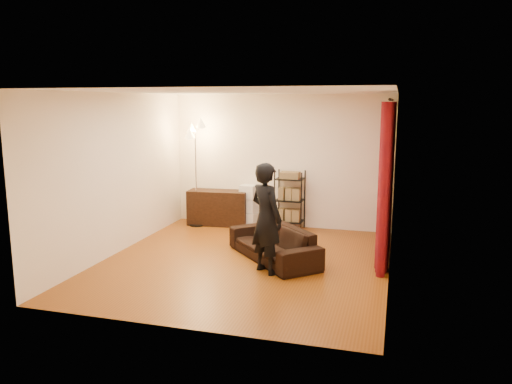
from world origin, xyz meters
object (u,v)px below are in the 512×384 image
(storage_boxes, at_px, (249,205))
(floor_lamp, at_px, (196,175))
(person, at_px, (266,218))
(wire_shelf, at_px, (290,200))
(media_cabinet, at_px, (218,208))
(sofa, at_px, (273,243))

(storage_boxes, relative_size, floor_lamp, 0.40)
(person, relative_size, storage_boxes, 1.94)
(wire_shelf, xyz_separation_m, floor_lamp, (-1.92, -0.25, 0.47))
(media_cabinet, height_order, floor_lamp, floor_lamp)
(wire_shelf, relative_size, floor_lamp, 0.56)
(media_cabinet, bearing_deg, wire_shelf, -2.56)
(sofa, bearing_deg, wire_shelf, 141.91)
(sofa, relative_size, media_cabinet, 1.53)
(floor_lamp, bearing_deg, media_cabinet, 26.13)
(sofa, height_order, wire_shelf, wire_shelf)
(sofa, xyz_separation_m, media_cabinet, (-1.68, 1.96, 0.09))
(person, bearing_deg, floor_lamp, -12.48)
(sofa, height_order, person, person)
(person, relative_size, media_cabinet, 1.34)
(person, distance_m, storage_boxes, 2.92)
(sofa, distance_m, media_cabinet, 2.58)
(sofa, xyz_separation_m, person, (0.04, -0.64, 0.56))
(sofa, xyz_separation_m, wire_shelf, (-0.16, 2.01, 0.32))
(sofa, relative_size, storage_boxes, 2.20)
(storage_boxes, xyz_separation_m, wire_shelf, (0.87, -0.03, 0.16))
(wire_shelf, distance_m, floor_lamp, 1.99)
(media_cabinet, height_order, storage_boxes, storage_boxes)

